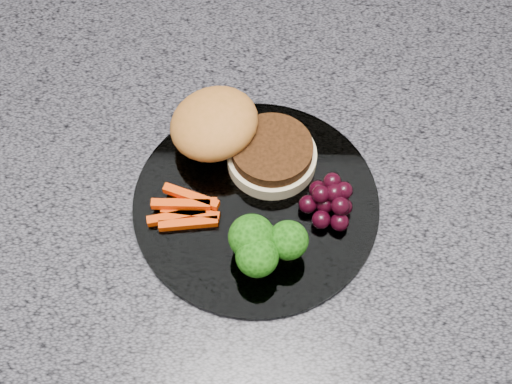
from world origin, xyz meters
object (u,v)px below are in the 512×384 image
burger (235,137)px  grape_bunch (330,200)px  island_cabinet (201,333)px  plate (256,203)px

burger → grape_bunch: bearing=-17.6°
island_cabinet → grape_bunch: (0.17, -0.03, 0.49)m
island_cabinet → plate: (0.09, -0.02, 0.47)m
plate → grape_bunch: size_ratio=4.40×
burger → grape_bunch: (0.10, -0.07, -0.01)m
burger → island_cabinet: bearing=-127.0°
grape_bunch → plate: bearing=175.4°
plate → burger: size_ratio=1.41×
island_cabinet → plate: size_ratio=4.62×
island_cabinet → grape_bunch: grape_bunch is taller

